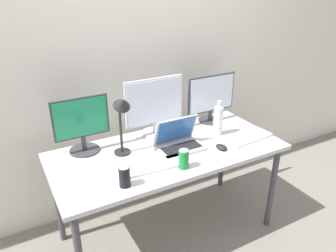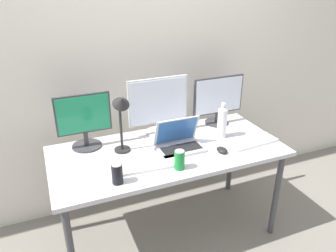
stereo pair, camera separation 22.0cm
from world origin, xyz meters
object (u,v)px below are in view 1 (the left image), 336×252
object	(u,v)px
work_desk	(168,157)
monitor_right	(211,97)
water_bottle	(218,119)
desk_lamp	(122,115)
laptop_silver	(179,141)
keyboard_main	(248,137)
monitor_left	(82,124)
soda_can_by_laptop	(184,159)
soda_can_near_keyboard	(125,177)
mouse_by_keyboard	(221,147)
monitor_center	(154,105)
keyboard_aux	(154,166)

from	to	relation	value
work_desk	monitor_right	xyz separation A→B (m)	(0.54, 0.26, 0.27)
water_bottle	desk_lamp	distance (m)	0.76
laptop_silver	keyboard_main	world-z (taller)	laptop_silver
monitor_left	soda_can_by_laptop	world-z (taller)	monitor_left
monitor_left	soda_can_near_keyboard	xyz separation A→B (m)	(0.09, -0.52, -0.14)
monitor_right	desk_lamp	world-z (taller)	desk_lamp
mouse_by_keyboard	desk_lamp	distance (m)	0.73
desk_lamp	soda_can_by_laptop	bearing A→B (deg)	-49.44
keyboard_main	soda_can_by_laptop	bearing A→B (deg)	-174.02
work_desk	soda_can_by_laptop	bearing A→B (deg)	-96.13
desk_lamp	monitor_center	bearing A→B (deg)	31.90
monitor_left	monitor_right	world-z (taller)	monitor_right
mouse_by_keyboard	water_bottle	xyz separation A→B (m)	(0.12, 0.20, 0.11)
keyboard_aux	water_bottle	bearing A→B (deg)	20.82
keyboard_main	soda_can_near_keyboard	bearing A→B (deg)	-177.70
monitor_left	monitor_right	xyz separation A→B (m)	(1.05, 0.00, 0.00)
mouse_by_keyboard	soda_can_near_keyboard	xyz separation A→B (m)	(-0.75, -0.08, 0.05)
monitor_center	water_bottle	size ratio (longest dim) A/B	1.70
mouse_by_keyboard	water_bottle	bearing A→B (deg)	54.40
monitor_right	monitor_center	bearing A→B (deg)	178.79
monitor_left	monitor_center	distance (m)	0.55
monitor_right	mouse_by_keyboard	world-z (taller)	monitor_right
monitor_center	soda_can_by_laptop	world-z (taller)	monitor_center
mouse_by_keyboard	water_bottle	distance (m)	0.26
monitor_center	soda_can_near_keyboard	world-z (taller)	monitor_center
keyboard_aux	desk_lamp	bearing A→B (deg)	119.80
keyboard_main	monitor_center	bearing A→B (deg)	139.95
keyboard_main	soda_can_near_keyboard	xyz separation A→B (m)	(-1.03, -0.12, 0.05)
soda_can_by_laptop	soda_can_near_keyboard	bearing A→B (deg)	-179.26
soda_can_near_keyboard	work_desk	bearing A→B (deg)	31.42
monitor_right	desk_lamp	size ratio (longest dim) A/B	0.97
soda_can_near_keyboard	mouse_by_keyboard	bearing A→B (deg)	6.32
soda_can_by_laptop	desk_lamp	xyz separation A→B (m)	(-0.27, 0.32, 0.24)
monitor_left	laptop_silver	world-z (taller)	monitor_left
keyboard_main	soda_can_by_laptop	size ratio (longest dim) A/B	2.93
soda_can_by_laptop	desk_lamp	bearing A→B (deg)	130.56
work_desk	laptop_silver	size ratio (longest dim) A/B	5.09
soda_can_by_laptop	desk_lamp	distance (m)	0.48
work_desk	keyboard_main	size ratio (longest dim) A/B	4.36
monitor_center	monitor_left	bearing A→B (deg)	-178.79
keyboard_aux	soda_can_by_laptop	bearing A→B (deg)	-25.37
mouse_by_keyboard	laptop_silver	bearing A→B (deg)	140.56
monitor_left	monitor_center	world-z (taller)	monitor_center
monitor_left	desk_lamp	bearing A→B (deg)	-41.90
laptop_silver	soda_can_by_laptop	xyz separation A→B (m)	(-0.10, -0.24, 0.01)
mouse_by_keyboard	water_bottle	size ratio (longest dim) A/B	0.34
water_bottle	soda_can_by_laptop	world-z (taller)	water_bottle
work_desk	water_bottle	xyz separation A→B (m)	(0.44, 0.03, 0.19)
desk_lamp	keyboard_aux	bearing A→B (deg)	-64.21
soda_can_near_keyboard	desk_lamp	distance (m)	0.42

